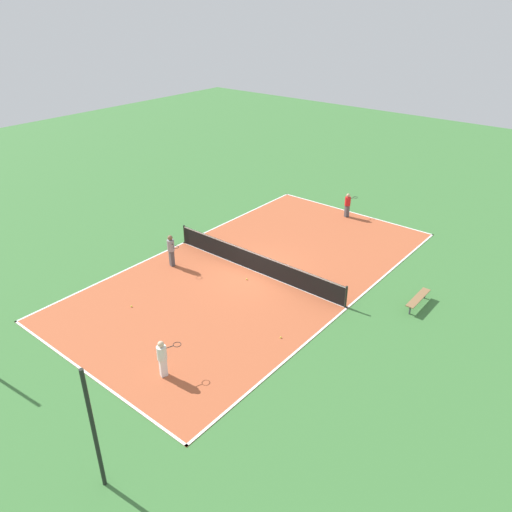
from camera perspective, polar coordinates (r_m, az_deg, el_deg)
name	(u,v)px	position (r m, az deg, el deg)	size (l,w,h in m)	color
ground_plane	(256,272)	(25.17, 0.00, -1.81)	(80.00, 80.00, 0.00)	#3D7538
court_surface	(256,272)	(25.16, 0.00, -1.79)	(10.57, 19.81, 0.02)	#B75633
tennis_net	(256,262)	(24.89, 0.00, -0.67)	(10.37, 0.10, 1.08)	black
bench	(418,298)	(23.45, 18.05, -4.63)	(0.36, 1.94, 0.45)	olive
player_far_white	(162,356)	(18.56, -10.65, -11.20)	(0.64, 0.99, 1.54)	white
player_baseline_gray	(171,248)	(25.60, -9.69, 0.85)	(0.99, 0.58, 1.71)	#4C4C51
player_coach_red	(348,204)	(31.61, 10.43, 5.91)	(0.63, 0.99, 1.53)	#4C4C51
tennis_ball_far_baseline	(247,279)	(24.42, -1.07, -2.67)	(0.07, 0.07, 0.07)	#CCE033
tennis_ball_left_sideline	(281,337)	(20.55, 2.84, -9.27)	(0.07, 0.07, 0.07)	#CCE033
tennis_ball_right_alley	(131,306)	(23.06, -14.05, -5.60)	(0.07, 0.07, 0.07)	#CCE033
fence_post_back_left	(94,431)	(14.74, -18.04, -18.45)	(0.12, 0.12, 4.21)	black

